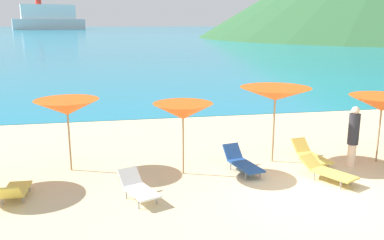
# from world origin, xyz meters

# --- Properties ---
(ground_plane) EXTENTS (50.00, 100.00, 0.30)m
(ground_plane) POSITION_xyz_m (0.00, 10.00, -0.15)
(ground_plane) COLOR beige
(ocean_water) EXTENTS (650.00, 440.00, 0.02)m
(ocean_water) POSITION_xyz_m (0.00, 229.24, 0.01)
(ocean_water) COLOR teal
(ocean_water) RESTS_ON ground_plane
(umbrella_1) EXTENTS (1.91, 1.91, 2.15)m
(umbrella_1) POSITION_xyz_m (-6.22, 2.99, 1.92)
(umbrella_1) COLOR #9E7F59
(umbrella_1) RESTS_ON ground_plane
(umbrella_2) EXTENTS (1.82, 1.82, 2.10)m
(umbrella_2) POSITION_xyz_m (-2.97, 2.07, 1.86)
(umbrella_2) COLOR #9E7F59
(umbrella_2) RESTS_ON ground_plane
(umbrella_3) EXTENTS (2.20, 2.20, 2.38)m
(umbrella_3) POSITION_xyz_m (-0.00, 2.62, 2.17)
(umbrella_3) COLOR #9E7F59
(umbrella_3) RESTS_ON ground_plane
(umbrella_4) EXTENTS (2.09, 2.09, 2.11)m
(umbrella_4) POSITION_xyz_m (3.24, 1.98, 1.88)
(umbrella_4) COLOR #9E7F59
(umbrella_4) RESTS_ON ground_plane
(lounge_chair_1) EXTENTS (0.88, 1.73, 0.67)m
(lounge_chair_1) POSITION_xyz_m (-1.24, 1.90, 0.30)
(lounge_chair_1) COLOR #1E478C
(lounge_chair_1) RESTS_ON ground_plane
(lounge_chair_2) EXTENTS (1.22, 1.69, 0.57)m
(lounge_chair_2) POSITION_xyz_m (0.88, 0.77, 0.29)
(lounge_chair_2) COLOR #D8BF4C
(lounge_chair_2) RESTS_ON ground_plane
(lounge_chair_3) EXTENTS (0.59, 1.37, 0.59)m
(lounge_chair_3) POSITION_xyz_m (-7.40, 1.02, 0.26)
(lounge_chair_3) COLOR #D8BF4C
(lounge_chair_3) RESTS_ON ground_plane
(lounge_chair_5) EXTENTS (1.04, 1.48, 0.65)m
(lounge_chair_5) POSITION_xyz_m (-4.38, 0.52, 0.31)
(lounge_chair_5) COLOR white
(lounge_chair_5) RESTS_ON ground_plane
(lounge_chair_6) EXTENTS (0.75, 1.68, 0.59)m
(lounge_chair_6) POSITION_xyz_m (1.17, 2.35, 0.25)
(lounge_chair_6) COLOR #D8BF4C
(lounge_chair_6) RESTS_ON ground_plane
(beachgoer_1) EXTENTS (0.32, 0.32, 1.88)m
(beachgoer_1) POSITION_xyz_m (2.17, 1.68, 1.01)
(beachgoer_1) COLOR beige
(beachgoer_1) RESTS_ON ground_plane
(cruise_ship) EXTENTS (42.99, 19.49, 17.80)m
(cruise_ship) POSITION_xyz_m (-41.94, 261.91, 6.60)
(cruise_ship) COLOR silver
(cruise_ship) RESTS_ON ocean_water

